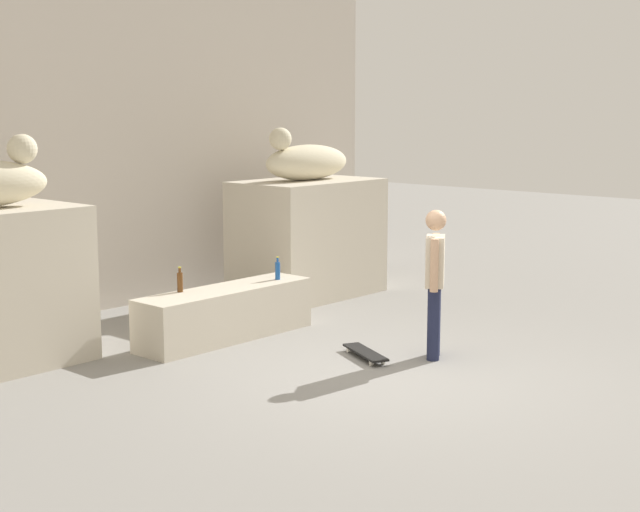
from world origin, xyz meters
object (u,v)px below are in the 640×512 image
at_px(statue_reclining_right, 306,161).
at_px(bottle_blue, 278,270).
at_px(skateboard, 365,353).
at_px(skater, 435,277).
at_px(bottle_brown, 180,282).

relative_size(statue_reclining_right, bottle_blue, 5.49).
bearing_deg(skateboard, bottle_blue, -166.72).
height_order(skater, bottle_blue, skater).
xyz_separation_m(statue_reclining_right, bottle_blue, (-1.74, -1.12, -1.26)).
xyz_separation_m(skater, bottle_blue, (-0.15, 2.29, -0.18)).
bearing_deg(bottle_brown, bottle_blue, -12.77).
distance_m(bottle_blue, bottle_brown, 1.37).
relative_size(skater, bottle_blue, 5.69).
bearing_deg(skater, skateboard, -78.95).
bearing_deg(bottle_brown, statue_reclining_right, 14.85).
bearing_deg(bottle_blue, bottle_brown, 167.23).
xyz_separation_m(bottle_blue, bottle_brown, (-1.34, 0.30, 0.00)).
xyz_separation_m(statue_reclining_right, bottle_brown, (-3.07, -0.82, -1.25)).
xyz_separation_m(skateboard, bottle_brown, (-0.96, 2.04, 0.69)).
bearing_deg(bottle_brown, skater, -60.24).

